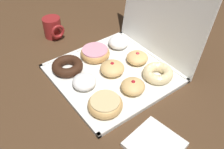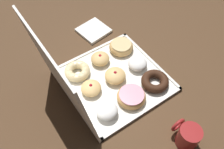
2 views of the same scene
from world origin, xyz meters
name	(u,v)px [view 1 (image 1 of 2)]	position (x,y,z in m)	size (l,w,h in m)	color
ground_plane	(112,75)	(0.00, 0.00, 0.00)	(3.00, 3.00, 0.00)	#4C331E
donut_box	(112,74)	(0.00, 0.00, 0.01)	(0.41, 0.41, 0.01)	white
box_lid_open	(163,11)	(0.00, 0.23, 0.19)	(0.41, 0.38, 0.01)	white
chocolate_cake_ring_donut_0	(67,66)	(-0.12, -0.12, 0.03)	(0.12, 0.12, 0.04)	#381E11
powdered_filled_donut_1	(84,82)	(0.00, -0.12, 0.03)	(0.08, 0.08, 0.05)	white
glazed_ring_donut_2	(105,104)	(0.13, -0.12, 0.03)	(0.11, 0.11, 0.04)	tan
pink_frosted_donut_3	(95,53)	(-0.12, 0.01, 0.03)	(0.12, 0.12, 0.04)	tan
jelly_filled_donut_4	(112,68)	(0.00, 0.00, 0.03)	(0.09, 0.09, 0.05)	#E5B770
jelly_filled_donut_5	(133,86)	(0.12, 0.00, 0.03)	(0.08, 0.08, 0.05)	#E5B770
powdered_filled_donut_6	(119,42)	(-0.12, 0.12, 0.03)	(0.09, 0.09, 0.05)	white
jelly_filled_donut_7	(137,58)	(0.01, 0.12, 0.03)	(0.08, 0.08, 0.05)	#E5B770
cruller_donut_8	(158,73)	(0.12, 0.12, 0.03)	(0.11, 0.11, 0.04)	beige
coffee_mug	(53,27)	(-0.37, -0.05, 0.05)	(0.10, 0.08, 0.09)	maroon
napkin_stack	(155,144)	(0.32, -0.09, 0.01)	(0.14, 0.14, 0.01)	white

